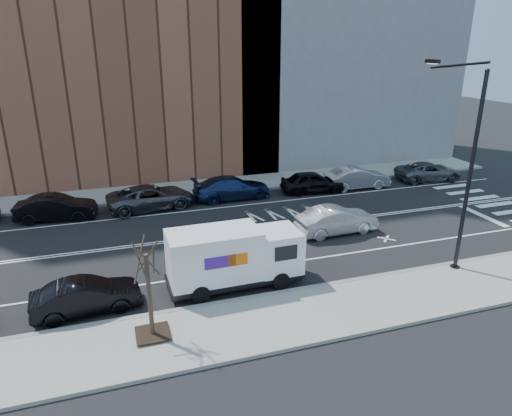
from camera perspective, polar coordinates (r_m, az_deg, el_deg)
ground at (r=25.96m, az=0.79°, el=-2.73°), size 120.00×120.00×0.00m
sidewalk_near at (r=18.74m, az=9.69°, el=-12.40°), size 44.00×3.60×0.15m
sidewalk_far at (r=33.90m, az=-4.01°, el=2.86°), size 44.00×3.60×0.15m
curb_near at (r=20.10m, az=7.32°, el=-9.82°), size 44.00×0.25×0.17m
curb_far at (r=32.23m, az=-3.22°, el=1.99°), size 44.00×0.25×0.17m
crosswalk at (r=34.32m, az=26.98°, el=0.77°), size 3.00×14.00×0.01m
road_markings at (r=25.96m, az=0.79°, el=-2.72°), size 40.00×8.60×0.01m
bldg_brick at (r=38.28m, az=-19.67°, el=20.37°), size 26.00×10.00×22.00m
bldg_concrete at (r=43.16m, az=10.11°, el=23.66°), size 20.00×10.00×26.00m
streetlight at (r=22.14m, az=24.53°, el=5.27°), size 0.44×4.02×9.34m
street_tree at (r=16.66m, az=-13.11°, el=-11.57°), size 1.20×1.20×3.75m
fedex_van at (r=19.65m, az=-2.82°, el=-6.07°), size 5.88×2.16×2.67m
far_parked_b at (r=29.68m, az=-23.73°, el=0.05°), size 4.75×2.09×1.52m
far_parked_c at (r=29.78m, az=-12.98°, el=1.33°), size 5.74×3.21×1.52m
far_parked_d at (r=30.96m, az=-3.06°, el=2.56°), size 5.33×2.27×1.53m
far_parked_e at (r=32.46m, az=7.09°, el=3.25°), size 4.67×2.33×1.53m
far_parked_f at (r=33.97m, az=12.52°, el=3.71°), size 4.77×1.73×1.56m
far_parked_g at (r=37.59m, az=20.76°, el=4.30°), size 5.23×2.88×1.39m
driving_sedan at (r=25.65m, az=10.04°, el=-1.51°), size 4.67×1.82×1.51m
near_parked_rear_a at (r=19.32m, az=-20.41°, el=-10.33°), size 4.23×1.80×1.36m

